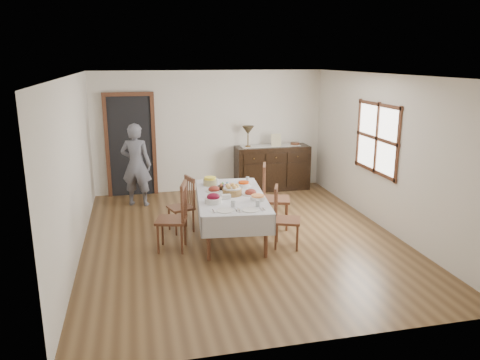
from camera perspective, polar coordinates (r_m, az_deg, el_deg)
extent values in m
plane|color=brown|center=(7.71, 0.17, -7.03)|extent=(6.00, 6.00, 0.00)
cube|color=white|center=(7.16, 0.18, 12.67)|extent=(5.00, 6.00, 0.02)
cube|color=white|center=(10.22, -3.64, 5.92)|extent=(5.00, 0.02, 2.60)
cube|color=white|center=(4.56, 8.74, -5.36)|extent=(5.00, 0.02, 2.60)
cube|color=white|center=(7.20, -19.60, 1.38)|extent=(0.02, 6.00, 2.60)
cube|color=white|center=(8.25, 17.38, 3.16)|extent=(0.02, 6.00, 2.60)
cube|color=white|center=(8.46, 16.40, 4.89)|extent=(0.02, 1.30, 1.10)
cube|color=brown|center=(8.46, 16.33, 4.89)|extent=(0.03, 1.46, 1.26)
cube|color=black|center=(10.10, -13.16, 4.01)|extent=(0.90, 0.06, 2.10)
cube|color=brown|center=(10.08, -13.16, 3.99)|extent=(1.04, 0.08, 2.18)
cube|color=silver|center=(7.53, -1.11, -1.95)|extent=(1.23, 2.14, 0.04)
cylinder|color=brown|center=(6.78, -3.86, -7.18)|extent=(0.06, 0.06, 0.66)
cylinder|color=brown|center=(6.87, 3.17, -6.87)|extent=(0.06, 0.06, 0.66)
cylinder|color=brown|center=(8.45, -4.55, -2.74)|extent=(0.06, 0.06, 0.66)
cylinder|color=brown|center=(8.52, 1.09, -2.55)|extent=(0.06, 0.06, 0.66)
cube|color=silver|center=(7.53, -5.06, -3.10)|extent=(0.23, 2.08, 0.32)
cube|color=silver|center=(7.63, 2.79, -2.82)|extent=(0.23, 2.08, 0.32)
cube|color=silver|center=(6.60, -0.17, -5.67)|extent=(1.06, 0.13, 0.32)
cube|color=silver|center=(8.55, -1.82, -0.88)|extent=(1.06, 0.13, 0.32)
cube|color=brown|center=(7.17, -8.38, -4.87)|extent=(0.53, 0.53, 0.04)
cylinder|color=brown|center=(7.45, -9.44, -6.16)|extent=(0.04, 0.04, 0.45)
cylinder|color=brown|center=(7.12, -9.96, -7.18)|extent=(0.04, 0.04, 0.45)
cylinder|color=brown|center=(7.39, -6.71, -6.23)|extent=(0.04, 0.04, 0.45)
cylinder|color=brown|center=(7.07, -7.11, -7.25)|extent=(0.04, 0.04, 0.45)
cylinder|color=brown|center=(7.23, -6.66, -2.21)|extent=(0.04, 0.04, 0.59)
cylinder|color=brown|center=(6.87, -7.09, -3.12)|extent=(0.04, 0.04, 0.59)
cube|color=brown|center=(6.98, -6.93, -0.68)|extent=(0.14, 0.42, 0.08)
cylinder|color=brown|center=(7.14, -6.76, -2.59)|extent=(0.02, 0.02, 0.48)
cylinder|color=brown|center=(7.05, -6.86, -2.82)|extent=(0.02, 0.02, 0.48)
cylinder|color=brown|center=(6.97, -6.97, -3.05)|extent=(0.02, 0.02, 0.48)
cube|color=brown|center=(7.93, -7.23, -3.36)|extent=(0.48, 0.48, 0.04)
cylinder|color=brown|center=(8.08, -8.63, -4.68)|extent=(0.03, 0.03, 0.39)
cylinder|color=brown|center=(7.81, -7.79, -5.35)|extent=(0.03, 0.03, 0.39)
cylinder|color=brown|center=(8.19, -6.60, -4.34)|extent=(0.03, 0.03, 0.39)
cylinder|color=brown|center=(7.92, -5.70, -4.99)|extent=(0.03, 0.03, 0.39)
cylinder|color=brown|center=(8.06, -6.60, -1.13)|extent=(0.04, 0.04, 0.51)
cylinder|color=brown|center=(7.77, -5.64, -1.70)|extent=(0.04, 0.04, 0.51)
cube|color=brown|center=(7.86, -6.17, 0.13)|extent=(0.14, 0.36, 0.07)
cylinder|color=brown|center=(8.00, -6.37, -1.40)|extent=(0.02, 0.02, 0.42)
cylinder|color=brown|center=(7.92, -6.13, -1.54)|extent=(0.02, 0.02, 0.42)
cylinder|color=brown|center=(7.85, -5.88, -1.69)|extent=(0.02, 0.02, 0.42)
cube|color=brown|center=(7.24, 5.78, -4.93)|extent=(0.52, 0.52, 0.04)
cylinder|color=brown|center=(7.17, 6.98, -7.10)|extent=(0.03, 0.03, 0.41)
cylinder|color=brown|center=(7.47, 7.04, -6.18)|extent=(0.03, 0.03, 0.41)
cylinder|color=brown|center=(7.18, 4.37, -7.00)|extent=(0.03, 0.03, 0.41)
cylinder|color=brown|center=(7.48, 4.54, -6.09)|extent=(0.03, 0.03, 0.41)
cylinder|color=brown|center=(7.01, 4.29, -3.28)|extent=(0.04, 0.04, 0.53)
cylinder|color=brown|center=(7.33, 4.48, -2.46)|extent=(0.04, 0.04, 0.53)
cube|color=brown|center=(7.10, 4.42, -1.10)|extent=(0.17, 0.37, 0.08)
cylinder|color=brown|center=(7.09, 4.34, -3.21)|extent=(0.02, 0.02, 0.44)
cylinder|color=brown|center=(7.17, 4.38, -3.00)|extent=(0.02, 0.02, 0.44)
cylinder|color=brown|center=(7.26, 4.43, -2.80)|extent=(0.02, 0.02, 0.44)
cube|color=brown|center=(8.06, 4.41, -2.39)|extent=(0.57, 0.57, 0.04)
cylinder|color=brown|center=(7.97, 5.73, -4.56)|extent=(0.04, 0.04, 0.47)
cylinder|color=brown|center=(8.32, 5.65, -3.72)|extent=(0.04, 0.04, 0.47)
cylinder|color=brown|center=(7.96, 3.05, -4.52)|extent=(0.04, 0.04, 0.47)
cylinder|color=brown|center=(8.31, 3.08, -3.68)|extent=(0.04, 0.04, 0.47)
cylinder|color=brown|center=(7.78, 2.94, -0.63)|extent=(0.04, 0.04, 0.61)
cylinder|color=brown|center=(8.16, 2.98, 0.09)|extent=(0.04, 0.04, 0.61)
cube|color=brown|center=(7.91, 2.99, 1.58)|extent=(0.17, 0.43, 0.09)
cylinder|color=brown|center=(7.88, 2.95, -0.60)|extent=(0.02, 0.02, 0.50)
cylinder|color=brown|center=(7.98, 2.96, -0.41)|extent=(0.02, 0.02, 0.50)
cylinder|color=brown|center=(8.07, 2.97, -0.23)|extent=(0.02, 0.02, 0.50)
cube|color=black|center=(10.40, 3.92, 1.51)|extent=(1.62, 0.54, 0.97)
cube|color=black|center=(9.95, 1.72, 2.65)|extent=(0.45, 0.02, 0.19)
sphere|color=brown|center=(9.93, 1.75, 2.62)|extent=(0.03, 0.03, 0.03)
cube|color=black|center=(10.08, 4.40, 2.77)|extent=(0.45, 0.02, 0.19)
sphere|color=brown|center=(10.06, 4.44, 2.75)|extent=(0.03, 0.03, 0.03)
cube|color=black|center=(10.23, 7.01, 2.88)|extent=(0.45, 0.02, 0.19)
sphere|color=brown|center=(10.21, 7.05, 2.86)|extent=(0.03, 0.03, 0.03)
imported|color=slate|center=(9.37, -12.56, 2.15)|extent=(0.63, 0.50, 1.75)
cylinder|color=olive|center=(7.49, -0.97, -1.46)|extent=(0.31, 0.31, 0.10)
cylinder|color=silver|center=(7.47, -0.97, -1.00)|extent=(0.28, 0.28, 0.02)
sphere|color=tan|center=(7.48, -0.40, -0.74)|extent=(0.08, 0.08, 0.08)
sphere|color=tan|center=(7.54, -0.91, -0.62)|extent=(0.08, 0.08, 0.08)
sphere|color=tan|center=(7.50, -1.51, -0.71)|extent=(0.08, 0.08, 0.08)
sphere|color=tan|center=(7.41, -1.38, -0.90)|extent=(0.08, 0.08, 0.08)
sphere|color=tan|center=(7.40, -0.68, -0.91)|extent=(0.08, 0.08, 0.08)
cylinder|color=black|center=(7.83, -1.74, -0.94)|extent=(0.29, 0.29, 0.05)
ellipsoid|color=pink|center=(7.83, -1.17, -0.54)|extent=(0.05, 0.05, 0.06)
ellipsoid|color=#6BB9E7|center=(7.89, -1.56, -0.43)|extent=(0.05, 0.05, 0.06)
ellipsoid|color=#6AC662|center=(7.87, -2.12, -0.47)|extent=(0.05, 0.05, 0.06)
ellipsoid|color=#E08348|center=(7.80, -2.31, -0.61)|extent=(0.05, 0.05, 0.06)
ellipsoid|color=#B37FCF|center=(7.74, -1.93, -0.72)|extent=(0.05, 0.05, 0.06)
ellipsoid|color=#E7ED63|center=(7.76, -1.36, -0.69)|extent=(0.05, 0.05, 0.06)
cylinder|color=silver|center=(7.72, -3.18, -1.34)|extent=(0.27, 0.27, 0.01)
ellipsoid|color=maroon|center=(7.71, -3.19, -1.13)|extent=(0.19, 0.16, 0.11)
cylinder|color=silver|center=(7.53, 1.30, -1.74)|extent=(0.28, 0.28, 0.01)
ellipsoid|color=maroon|center=(7.52, 1.30, -1.52)|extent=(0.19, 0.16, 0.11)
cylinder|color=silver|center=(7.10, -3.27, -2.51)|extent=(0.27, 0.27, 0.07)
ellipsoid|color=maroon|center=(7.09, -3.28, -2.05)|extent=(0.20, 0.17, 0.11)
cylinder|color=silver|center=(7.97, 0.44, -0.61)|extent=(0.24, 0.24, 0.06)
cylinder|color=#E84408|center=(7.96, 0.44, -0.30)|extent=(0.18, 0.18, 0.03)
cylinder|color=tan|center=(8.09, -3.67, -0.27)|extent=(0.24, 0.24, 0.10)
cylinder|color=yellow|center=(8.07, -3.68, 0.22)|extent=(0.20, 0.20, 0.04)
cylinder|color=silver|center=(7.25, 2.19, -2.23)|extent=(0.23, 0.23, 0.05)
cylinder|color=#F9964C|center=(7.24, 2.19, -1.93)|extent=(0.20, 0.20, 0.02)
cube|color=silver|center=(7.29, -1.70, -2.05)|extent=(0.15, 0.10, 0.07)
cylinder|color=silver|center=(6.74, -1.83, -3.74)|extent=(0.25, 0.25, 0.01)
cube|color=silver|center=(6.71, -3.26, -3.86)|extent=(0.09, 0.13, 0.01)
cube|color=silver|center=(6.71, -3.26, -3.81)|extent=(0.03, 0.16, 0.01)
cube|color=silver|center=(6.77, -0.50, -3.67)|extent=(0.03, 0.18, 0.01)
cube|color=silver|center=(6.78, -0.17, -3.64)|extent=(0.03, 0.14, 0.01)
cylinder|color=silver|center=(6.89, -0.85, -2.92)|extent=(0.07, 0.07, 0.10)
cylinder|color=silver|center=(6.76, 1.27, -3.68)|extent=(0.25, 0.25, 0.01)
cube|color=silver|center=(6.72, -0.14, -3.80)|extent=(0.09, 0.13, 0.01)
cube|color=silver|center=(6.72, -0.14, -3.75)|extent=(0.03, 0.16, 0.01)
cube|color=silver|center=(6.80, 2.58, -3.60)|extent=(0.03, 0.18, 0.01)
cube|color=silver|center=(6.81, 2.91, -3.58)|extent=(0.03, 0.14, 0.01)
cylinder|color=silver|center=(6.92, 2.18, -2.86)|extent=(0.07, 0.07, 0.10)
cylinder|color=silver|center=(8.10, -2.94, -0.21)|extent=(0.07, 0.07, 0.11)
cylinder|color=silver|center=(8.21, 0.92, 0.02)|extent=(0.06, 0.06, 0.11)
cube|color=silver|center=(10.33, 3.72, 4.20)|extent=(1.30, 0.35, 0.01)
cylinder|color=brown|center=(10.16, 0.97, 4.11)|extent=(0.12, 0.12, 0.03)
cylinder|color=brown|center=(10.14, 0.98, 4.89)|extent=(0.02, 0.02, 0.25)
cone|color=#443924|center=(10.11, 0.98, 6.09)|extent=(0.26, 0.26, 0.18)
cube|color=#C6BD92|center=(10.24, 4.43, 4.86)|extent=(0.22, 0.08, 0.28)
cylinder|color=brown|center=(10.48, 6.71, 4.42)|extent=(0.20, 0.20, 0.06)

